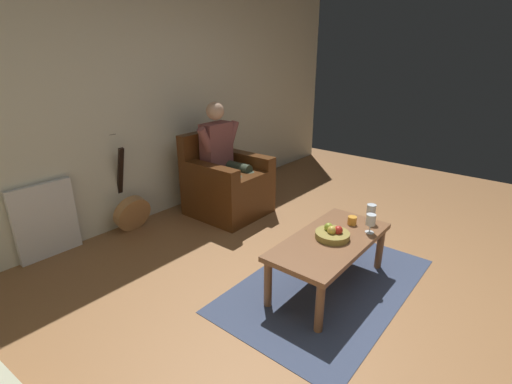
{
  "coord_description": "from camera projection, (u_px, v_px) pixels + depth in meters",
  "views": [
    {
      "loc": [
        2.37,
        0.75,
        1.78
      ],
      "look_at": [
        -0.1,
        -1.3,
        0.55
      ],
      "focal_mm": 26.07,
      "sensor_mm": 36.0,
      "label": 1
    }
  ],
  "objects": [
    {
      "name": "guitar",
      "position": [
        131.0,
        210.0,
        3.86
      ],
      "size": [
        0.38,
        0.35,
        1.01
      ],
      "color": "#B27C49",
      "rests_on": "ground"
    },
    {
      "name": "ground_plane",
      "position": [
        381.0,
        304.0,
        2.78
      ],
      "size": [
        7.56,
        7.56,
        0.0
      ],
      "primitive_type": "plane",
      "color": "#96653C"
    },
    {
      "name": "armchair",
      "position": [
        226.0,
        185.0,
        4.26
      ],
      "size": [
        0.77,
        0.8,
        0.92
      ],
      "rotation": [
        0.0,
        0.0,
        0.02
      ],
      "color": "#4F2910",
      "rests_on": "ground"
    },
    {
      "name": "wine_glass_near",
      "position": [
        371.0,
        210.0,
        3.1
      ],
      "size": [
        0.08,
        0.08,
        0.16
      ],
      "color": "silver",
      "rests_on": "coffee_table"
    },
    {
      "name": "fruit_bowl",
      "position": [
        332.0,
        234.0,
        2.87
      ],
      "size": [
        0.27,
        0.27,
        0.11
      ],
      "color": "olive",
      "rests_on": "coffee_table"
    },
    {
      "name": "candle_jar",
      "position": [
        352.0,
        220.0,
        3.09
      ],
      "size": [
        0.07,
        0.07,
        0.07
      ],
      "primitive_type": "cylinder",
      "color": "orange",
      "rests_on": "coffee_table"
    },
    {
      "name": "wine_glass_far",
      "position": [
        371.0,
        221.0,
        2.93
      ],
      "size": [
        0.08,
        0.08,
        0.16
      ],
      "color": "silver",
      "rests_on": "coffee_table"
    },
    {
      "name": "radiator",
      "position": [
        46.0,
        221.0,
        3.34
      ],
      "size": [
        0.54,
        0.06,
        0.69
      ],
      "primitive_type": "cube",
      "color": "white",
      "rests_on": "ground"
    },
    {
      "name": "person_seated",
      "position": [
        224.0,
        156.0,
        4.15
      ],
      "size": [
        0.62,
        0.55,
        1.26
      ],
      "rotation": [
        0.0,
        0.0,
        0.02
      ],
      "color": "brown",
      "rests_on": "ground"
    },
    {
      "name": "coffee_table",
      "position": [
        330.0,
        246.0,
        2.89
      ],
      "size": [
        1.12,
        0.54,
        0.42
      ],
      "rotation": [
        0.0,
        0.0,
        0.01
      ],
      "color": "brown",
      "rests_on": "ground"
    },
    {
      "name": "rug",
      "position": [
        327.0,
        284.0,
        3.01
      ],
      "size": [
        1.83,
        1.15,
        0.01
      ],
      "primitive_type": "cube",
      "rotation": [
        0.0,
        0.0,
        0.01
      ],
      "color": "#39445E",
      "rests_on": "ground"
    },
    {
      "name": "wall_back",
      "position": [
        148.0,
        98.0,
        3.94
      ],
      "size": [
        6.7,
        0.06,
        2.61
      ],
      "primitive_type": "cube",
      "color": "silver",
      "rests_on": "ground"
    }
  ]
}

